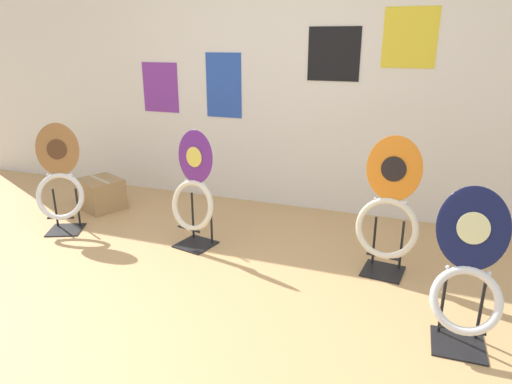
% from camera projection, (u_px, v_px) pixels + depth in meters
% --- Properties ---
extents(ground_plane, '(14.00, 14.00, 0.00)m').
position_uv_depth(ground_plane, '(169.00, 328.00, 2.67)').
color(ground_plane, tan).
extents(wall_back, '(8.00, 0.07, 2.60)m').
position_uv_depth(wall_back, '(285.00, 73.00, 4.27)').
color(wall_back, silver).
rests_on(wall_back, ground_plane).
extents(toilet_seat_display_purple_note, '(0.43, 0.33, 0.95)m').
position_uv_depth(toilet_seat_display_purple_note, '(194.00, 195.00, 3.60)').
color(toilet_seat_display_purple_note, black).
rests_on(toilet_seat_display_purple_note, ground_plane).
extents(toilet_seat_display_orange_sun, '(0.45, 0.31, 1.00)m').
position_uv_depth(toilet_seat_display_orange_sun, '(388.00, 215.00, 3.17)').
color(toilet_seat_display_orange_sun, black).
rests_on(toilet_seat_display_orange_sun, ground_plane).
extents(toilet_seat_display_navy_moon, '(0.38, 0.36, 0.87)m').
position_uv_depth(toilet_seat_display_navy_moon, '(468.00, 278.00, 2.42)').
color(toilet_seat_display_navy_moon, black).
rests_on(toilet_seat_display_navy_moon, ground_plane).
extents(toilet_seat_display_woodgrain, '(0.44, 0.37, 0.94)m').
position_uv_depth(toilet_seat_display_woodgrain, '(60.00, 184.00, 3.90)').
color(toilet_seat_display_woodgrain, black).
rests_on(toilet_seat_display_woodgrain, ground_plane).
extents(storage_box, '(0.51, 0.48, 0.30)m').
position_uv_depth(storage_box, '(101.00, 194.00, 4.51)').
color(storage_box, '#A37F51').
rests_on(storage_box, ground_plane).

